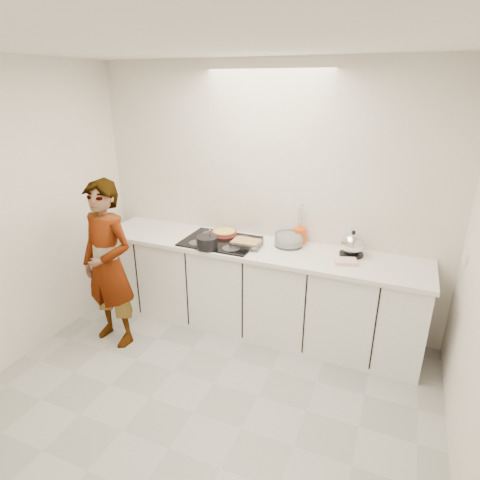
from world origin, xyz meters
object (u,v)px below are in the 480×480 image
at_px(tart_dish, 224,232).
at_px(mixing_bowl, 289,240).
at_px(kettle, 352,245).
at_px(utensil_crock, 300,236).
at_px(cook, 108,265).
at_px(saucepan, 207,242).
at_px(baking_dish, 246,243).
at_px(hob, 220,241).

height_order(tart_dish, mixing_bowl, mixing_bowl).
xyz_separation_m(kettle, utensil_crock, (-0.51, 0.12, -0.03)).
bearing_deg(cook, saucepan, 39.17).
bearing_deg(cook, tart_dish, 55.45).
bearing_deg(baking_dish, mixing_bowl, 27.16).
xyz_separation_m(mixing_bowl, cook, (-1.48, -0.85, -0.16)).
relative_size(hob, cook, 0.45).
relative_size(hob, saucepan, 2.87).
relative_size(tart_dish, saucepan, 1.06).
bearing_deg(mixing_bowl, baking_dish, -152.84).
distance_m(mixing_bowl, utensil_crock, 0.15).
xyz_separation_m(baking_dish, kettle, (0.96, 0.19, 0.06)).
bearing_deg(hob, cook, -139.76).
distance_m(saucepan, utensil_crock, 0.91).
xyz_separation_m(hob, cook, (-0.82, -0.70, -0.11)).
xyz_separation_m(hob, mixing_bowl, (0.65, 0.16, 0.05)).
bearing_deg(cook, utensil_crock, 40.19).
bearing_deg(baking_dish, utensil_crock, 34.89).
relative_size(baking_dish, kettle, 1.05).
height_order(hob, saucepan, saucepan).
bearing_deg(utensil_crock, baking_dish, -145.11).
bearing_deg(cook, kettle, 30.50).
xyz_separation_m(saucepan, baking_dish, (0.32, 0.19, -0.03)).
bearing_deg(hob, mixing_bowl, 13.59).
distance_m(saucepan, baking_dish, 0.38).
height_order(saucepan, cook, cook).
distance_m(baking_dish, mixing_bowl, 0.41).
relative_size(hob, mixing_bowl, 2.20).
bearing_deg(mixing_bowl, cook, -149.94).
bearing_deg(utensil_crock, cook, -147.88).
relative_size(saucepan, cook, 0.16).
distance_m(kettle, utensil_crock, 0.53).
height_order(mixing_bowl, kettle, kettle).
xyz_separation_m(mixing_bowl, utensil_crock, (0.08, 0.12, 0.02)).
height_order(baking_dish, cook, cook).
height_order(hob, baking_dish, baking_dish).
xyz_separation_m(utensil_crock, cook, (-1.56, -0.98, -0.18)).
relative_size(tart_dish, baking_dish, 0.93).
bearing_deg(mixing_bowl, utensil_crock, 57.05).
height_order(utensil_crock, cook, cook).
relative_size(saucepan, baking_dish, 0.88).
xyz_separation_m(baking_dish, utensil_crock, (0.44, 0.31, 0.03)).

